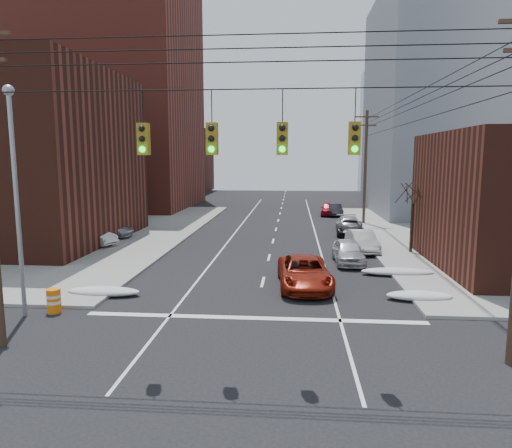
% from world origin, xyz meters
% --- Properties ---
extents(ground, '(160.00, 160.00, 0.00)m').
position_xyz_m(ground, '(0.00, 0.00, 0.00)').
color(ground, black).
rests_on(ground, ground).
extents(building_brick_tall, '(24.00, 20.00, 30.00)m').
position_xyz_m(building_brick_tall, '(-24.00, 48.00, 15.00)').
color(building_brick_tall, maroon).
rests_on(building_brick_tall, ground).
extents(building_brick_far, '(22.00, 18.00, 12.00)m').
position_xyz_m(building_brick_far, '(-26.00, 74.00, 6.00)').
color(building_brick_far, '#481F15').
rests_on(building_brick_far, ground).
extents(building_office, '(22.00, 20.00, 25.00)m').
position_xyz_m(building_office, '(22.00, 44.00, 12.50)').
color(building_office, gray).
rests_on(building_office, ground).
extents(building_glass, '(20.00, 18.00, 22.00)m').
position_xyz_m(building_glass, '(24.00, 70.00, 11.00)').
color(building_glass, gray).
rests_on(building_glass, ground).
extents(utility_pole_far, '(2.20, 0.28, 11.00)m').
position_xyz_m(utility_pole_far, '(8.50, 34.00, 5.78)').
color(utility_pole_far, '#473323').
rests_on(utility_pole_far, ground).
extents(traffic_signals, '(17.00, 0.42, 2.02)m').
position_xyz_m(traffic_signals, '(0.10, 2.97, 7.17)').
color(traffic_signals, black).
rests_on(traffic_signals, ground).
extents(street_light, '(0.44, 0.44, 9.32)m').
position_xyz_m(street_light, '(-9.50, 6.00, 5.54)').
color(street_light, gray).
rests_on(street_light, ground).
extents(bare_tree, '(2.09, 2.20, 4.93)m').
position_xyz_m(bare_tree, '(9.59, 20.00, 2.32)').
color(bare_tree, black).
rests_on(bare_tree, ground).
extents(snow_nw, '(3.50, 1.08, 0.42)m').
position_xyz_m(snow_nw, '(-7.40, 9.00, 0.21)').
color(snow_nw, silver).
rests_on(snow_nw, ground).
extents(snow_ne, '(3.00, 1.08, 0.42)m').
position_xyz_m(snow_ne, '(7.40, 9.50, 0.21)').
color(snow_ne, silver).
rests_on(snow_ne, ground).
extents(snow_east_far, '(4.00, 1.08, 0.42)m').
position_xyz_m(snow_east_far, '(7.40, 14.00, 0.21)').
color(snow_east_far, silver).
rests_on(snow_east_far, ground).
extents(red_pickup, '(2.93, 5.67, 1.53)m').
position_xyz_m(red_pickup, '(2.16, 11.27, 0.76)').
color(red_pickup, maroon).
rests_on(red_pickup, ground).
extents(parked_car_a, '(1.88, 4.41, 1.49)m').
position_xyz_m(parked_car_a, '(5.00, 16.80, 0.74)').
color(parked_car_a, silver).
rests_on(parked_car_a, ground).
extents(parked_car_b, '(1.98, 4.57, 1.46)m').
position_xyz_m(parked_car_b, '(6.40, 20.57, 0.73)').
color(parked_car_b, silver).
rests_on(parked_car_b, ground).
extents(parked_car_c, '(2.68, 4.87, 1.29)m').
position_xyz_m(parked_car_c, '(6.40, 27.52, 0.65)').
color(parked_car_c, black).
rests_on(parked_car_c, ground).
extents(parked_car_d, '(2.04, 5.01, 1.45)m').
position_xyz_m(parked_car_d, '(6.40, 28.17, 0.73)').
color(parked_car_d, '#A8A7AC').
rests_on(parked_car_d, ground).
extents(parked_car_e, '(2.21, 4.54, 1.49)m').
position_xyz_m(parked_car_e, '(5.61, 40.83, 0.75)').
color(parked_car_e, maroon).
rests_on(parked_car_e, ground).
extents(parked_car_f, '(1.66, 4.21, 1.36)m').
position_xyz_m(parked_car_f, '(6.22, 40.50, 0.68)').
color(parked_car_f, black).
rests_on(parked_car_f, ground).
extents(lot_car_a, '(4.29, 3.00, 1.34)m').
position_xyz_m(lot_car_a, '(-13.18, 20.58, 0.82)').
color(lot_car_a, silver).
rests_on(lot_car_a, sidewalk_nw).
extents(lot_car_b, '(5.00, 2.40, 1.37)m').
position_xyz_m(lot_car_b, '(-13.70, 23.62, 0.84)').
color(lot_car_b, '#9E9FA3').
rests_on(lot_car_b, sidewalk_nw).
extents(lot_car_c, '(5.27, 3.84, 1.42)m').
position_xyz_m(lot_car_c, '(-18.85, 24.35, 0.86)').
color(lot_car_c, black).
rests_on(lot_car_c, sidewalk_nw).
extents(lot_car_d, '(4.39, 2.97, 1.39)m').
position_xyz_m(lot_car_d, '(-18.28, 26.47, 0.84)').
color(lot_car_d, '#B0B0B5').
rests_on(lot_car_d, sidewalk_nw).
extents(construction_barrel, '(0.67, 0.67, 1.03)m').
position_xyz_m(construction_barrel, '(-8.50, 6.50, 0.53)').
color(construction_barrel, orange).
rests_on(construction_barrel, ground).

